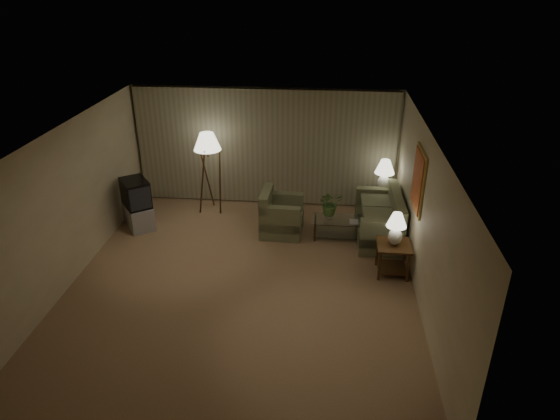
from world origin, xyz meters
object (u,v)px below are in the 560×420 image
object	(u,v)px
armchair	(282,216)
coffee_table	(337,225)
crt_tv	(136,193)
ottoman	(278,223)
floor_lamp	(209,171)
sofa	(378,220)
tv_cabinet	(139,216)
side_table_far	(382,200)
table_lamp_near	(396,226)
vase	(330,216)
side_table_near	(393,253)
table_lamp_far	(384,173)

from	to	relation	value
armchair	coffee_table	world-z (taller)	armchair
crt_tv	ottoman	world-z (taller)	crt_tv
floor_lamp	sofa	bearing A→B (deg)	-13.61
crt_tv	floor_lamp	xyz separation A→B (m)	(1.36, 0.92, 0.18)
tv_cabinet	side_table_far	bearing A→B (deg)	64.32
sofa	table_lamp_near	xyz separation A→B (m)	(0.15, -1.35, 0.59)
tv_cabinet	ottoman	size ratio (longest dim) A/B	1.70
vase	floor_lamp	bearing A→B (deg)	159.77
crt_tv	armchair	bearing A→B (deg)	54.13
side_table_near	table_lamp_far	bearing A→B (deg)	90.00
sofa	armchair	distance (m)	1.98
table_lamp_near	crt_tv	distance (m)	5.37
table_lamp_near	vase	world-z (taller)	table_lamp_near
table_lamp_far	ottoman	world-z (taller)	table_lamp_far
floor_lamp	table_lamp_near	bearing A→B (deg)	-30.31
tv_cabinet	sofa	bearing A→B (deg)	53.76
coffee_table	ottoman	world-z (taller)	coffee_table
tv_cabinet	ottoman	xyz separation A→B (m)	(2.98, 0.10, -0.07)
coffee_table	tv_cabinet	world-z (taller)	tv_cabinet
table_lamp_far	vase	size ratio (longest dim) A/B	5.08
crt_tv	ottoman	size ratio (longest dim) A/B	1.55
table_lamp_near	ottoman	distance (m)	2.75
side_table_near	tv_cabinet	xyz separation A→B (m)	(-5.20, 1.32, -0.17)
table_lamp_near	side_table_far	bearing A→B (deg)	90.00
side_table_near	table_lamp_far	size ratio (longest dim) A/B	0.81
side_table_near	coffee_table	bearing A→B (deg)	128.45
table_lamp_far	crt_tv	bearing A→B (deg)	-169.08
armchair	side_table_near	size ratio (longest dim) A/B	1.57
coffee_table	armchair	bearing A→B (deg)	174.62
coffee_table	crt_tv	xyz separation A→B (m)	(-4.21, 0.07, 0.51)
table_lamp_near	coffee_table	xyz separation A→B (m)	(-0.99, 1.25, -0.69)
coffee_table	vase	size ratio (longest dim) A/B	7.05
tv_cabinet	vase	world-z (taller)	vase
side_table_near	floor_lamp	distance (m)	4.48
table_lamp_near	ottoman	xyz separation A→B (m)	(-2.22, 1.42, -0.79)
floor_lamp	table_lamp_far	bearing A→B (deg)	1.18
side_table_far	vase	world-z (taller)	side_table_far
side_table_far	side_table_near	bearing A→B (deg)	-90.00
coffee_table	crt_tv	world-z (taller)	crt_tv
floor_lamp	vase	world-z (taller)	floor_lamp
crt_tv	floor_lamp	bearing A→B (deg)	87.51
armchair	floor_lamp	bearing A→B (deg)	64.59
side_table_far	table_lamp_near	xyz separation A→B (m)	(-0.00, -2.32, 0.56)
sofa	side_table_far	xyz separation A→B (m)	(0.15, 0.97, 0.02)
side_table_far	ottoman	xyz separation A→B (m)	(-2.22, -0.90, -0.22)
table_lamp_near	crt_tv	bearing A→B (deg)	165.77
table_lamp_near	coffee_table	bearing A→B (deg)	128.45
side_table_far	crt_tv	distance (m)	5.31
table_lamp_far	floor_lamp	size ratio (longest dim) A/B	0.40
armchair	vase	distance (m)	1.00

